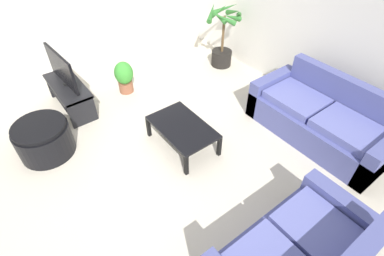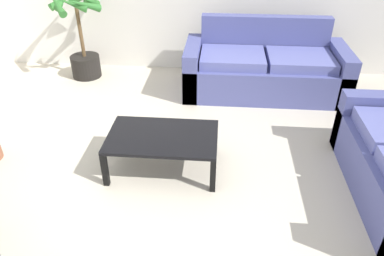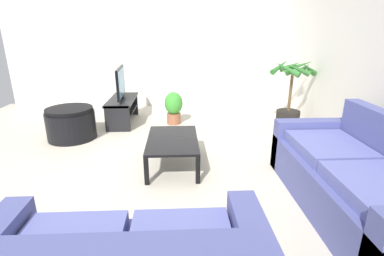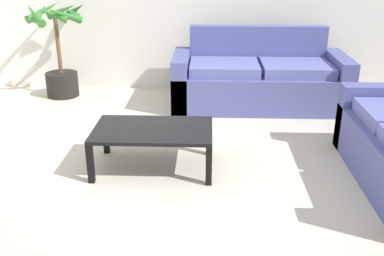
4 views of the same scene
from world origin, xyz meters
TOP-DOWN VIEW (x-y plane):
  - ground_plane at (0.00, 0.00)m, footprint 6.60×6.60m
  - couch_main at (1.18, 2.28)m, footprint 2.03×0.90m
  - coffee_table at (0.12, 0.55)m, footprint 1.00×0.62m
  - potted_palm at (-1.29, 2.55)m, footprint 0.80×0.78m

SIDE VIEW (x-z plane):
  - ground_plane at x=0.00m, z-range 0.00..0.00m
  - couch_main at x=1.18m, z-range -0.15..0.75m
  - coffee_table at x=0.12m, z-range 0.14..0.50m
  - potted_palm at x=-1.29m, z-range -0.07..1.13m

